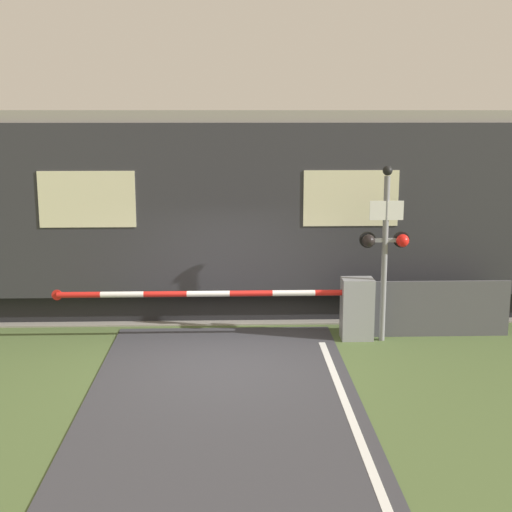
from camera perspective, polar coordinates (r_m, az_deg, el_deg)
The scene contains 6 objects.
ground_plane at distance 12.53m, azimuth -2.61°, elevation -8.55°, with size 80.00×80.00×0.00m, color #4C6033.
track_bed at distance 16.16m, azimuth -2.46°, elevation -3.84°, with size 36.00×3.20×0.13m.
train at distance 15.90m, azimuth 6.66°, elevation 3.86°, with size 18.97×3.12×4.32m.
crossing_barrier at distance 13.69m, azimuth 5.96°, elevation -3.99°, with size 6.07×0.44×1.19m.
signal_post at distance 13.46m, azimuth 10.29°, elevation 1.07°, with size 0.94×0.26×3.32m.
roadside_fence at distance 14.24m, azimuth 14.18°, elevation -4.11°, with size 2.88×0.06×1.10m.
Camera 1 is at (0.17, -11.78, 4.28)m, focal length 50.00 mm.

